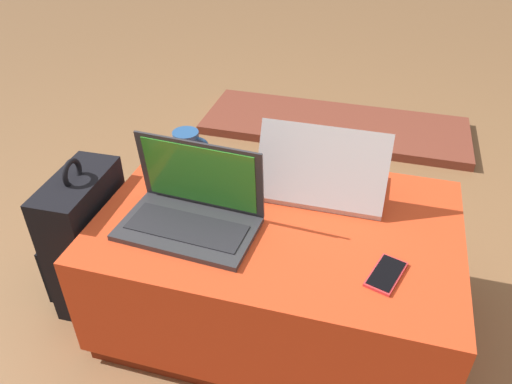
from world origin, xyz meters
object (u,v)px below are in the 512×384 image
cell_phone (386,274)px  coffee_mug (188,145)px  laptop_near (192,210)px  laptop_far (322,180)px  backpack (87,241)px

cell_phone → coffee_mug: coffee_mug is taller
laptop_near → laptop_far: size_ratio=1.02×
laptop_near → coffee_mug: size_ratio=3.05×
laptop_near → backpack: (-0.39, 0.02, -0.22)m
laptop_near → backpack: bearing=-179.5°
coffee_mug → laptop_near: bearing=-66.1°
laptop_near → cell_phone: (0.54, -0.06, -0.04)m
laptop_far → laptop_near: bearing=37.2°
laptop_far → cell_phone: bearing=124.7°
laptop_near → laptop_far: laptop_near is taller
backpack → coffee_mug: bearing=140.3°
coffee_mug → laptop_far: bearing=-10.6°
cell_phone → coffee_mug: size_ratio=1.15×
cell_phone → backpack: (-0.93, 0.09, -0.18)m
laptop_far → coffee_mug: (-0.47, 0.09, -0.00)m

